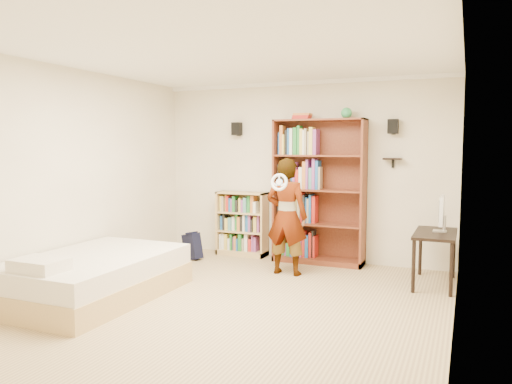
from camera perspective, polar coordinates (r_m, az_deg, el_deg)
ground at (r=5.57m, az=-2.93°, el=-12.79°), size 4.50×5.00×0.01m
room_shell at (r=5.30m, az=-3.02°, el=5.64°), size 4.52×5.02×2.71m
crown_molding at (r=5.38m, az=-3.06°, el=15.35°), size 4.50×5.00×0.06m
speaker_left at (r=7.92m, az=-2.21°, el=7.23°), size 0.14×0.12×0.20m
speaker_right at (r=7.23m, az=15.40°, el=7.24°), size 0.14×0.12×0.20m
wall_shelf at (r=7.24m, az=15.32°, el=3.67°), size 0.25×0.16×0.02m
tall_bookshelf at (r=7.37m, az=7.20°, el=0.02°), size 1.34×0.39×2.12m
low_bookshelf at (r=7.92m, az=-1.60°, el=-3.64°), size 0.80×0.30×1.01m
computer_desk at (r=6.64m, az=19.74°, el=-7.18°), size 0.49×0.97×0.66m
imac at (r=6.61m, az=20.31°, el=-2.36°), size 0.12×0.45×0.45m
daybed at (r=6.04m, az=-18.00°, el=-8.59°), size 1.35×2.08×0.61m
person at (r=6.71m, az=3.53°, el=-2.80°), size 0.58×0.39×1.57m
wii_wheel at (r=6.38m, az=2.67°, el=1.12°), size 0.23×0.09×0.23m
navy_bag at (r=7.74m, az=-7.28°, el=-6.12°), size 0.35×0.29×0.41m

